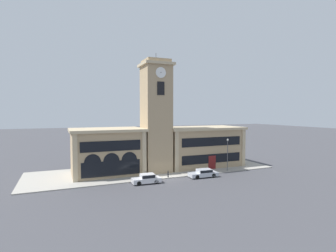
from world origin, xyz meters
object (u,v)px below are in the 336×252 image
object	(u,v)px
bollard	(168,174)
parked_car_near	(147,179)
street_lamp	(228,150)
parked_car_mid	(204,173)

from	to	relation	value
bollard	parked_car_near	bearing A→B (deg)	-158.72
street_lamp	parked_car_near	bearing A→B (deg)	-173.08
street_lamp	bollard	xyz separation A→B (m)	(-11.44, -0.30, -3.20)
bollard	street_lamp	bearing A→B (deg)	1.51
parked_car_mid	street_lamp	distance (m)	6.98
parked_car_near	bollard	distance (m)	4.35
parked_car_near	parked_car_mid	xyz separation A→B (m)	(9.57, -0.00, -0.04)
parked_car_mid	bollard	size ratio (longest dim) A/B	4.49
parked_car_near	bollard	bearing A→B (deg)	-156.23
parked_car_mid	parked_car_near	bearing A→B (deg)	2.49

